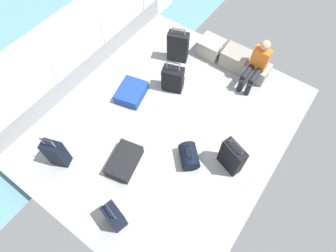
% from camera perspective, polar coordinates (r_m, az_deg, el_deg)
% --- Properties ---
extents(ground_plane, '(4.40, 5.20, 0.06)m').
position_cam_1_polar(ground_plane, '(5.64, -0.30, 0.50)').
color(ground_plane, '#939699').
extents(gunwale_port, '(0.06, 5.20, 0.45)m').
position_cam_1_polar(gunwale_port, '(6.45, -16.48, 11.31)').
color(gunwale_port, '#939699').
rests_on(gunwale_port, ground_plane).
extents(railing_port, '(0.04, 4.20, 1.02)m').
position_cam_1_polar(railing_port, '(6.07, -17.80, 14.80)').
color(railing_port, silver).
rests_on(railing_port, ground_plane).
extents(sea_wake, '(12.00, 12.00, 0.01)m').
position_cam_1_polar(sea_wake, '(7.76, -22.97, 12.58)').
color(sea_wake, '#598C9E').
rests_on(sea_wake, ground_plane).
extents(cargo_crate_0, '(0.57, 0.48, 0.37)m').
position_cam_1_polar(cargo_crate_0, '(6.77, 8.73, 15.65)').
color(cargo_crate_0, '#9E9989').
rests_on(cargo_crate_0, ground_plane).
extents(cargo_crate_1, '(0.62, 0.48, 0.41)m').
position_cam_1_polar(cargo_crate_1, '(6.59, 13.63, 13.26)').
color(cargo_crate_1, gray).
rests_on(cargo_crate_1, ground_plane).
extents(cargo_crate_2, '(0.56, 0.41, 0.34)m').
position_cam_1_polar(cargo_crate_2, '(6.50, 17.53, 10.72)').
color(cargo_crate_2, gray).
rests_on(cargo_crate_2, ground_plane).
extents(passenger_seated, '(0.34, 0.66, 1.04)m').
position_cam_1_polar(passenger_seated, '(6.12, 17.71, 12.00)').
color(passenger_seated, orange).
rests_on(passenger_seated, ground_plane).
extents(suitcase_0, '(0.60, 0.78, 0.22)m').
position_cam_1_polar(suitcase_0, '(5.17, -8.94, -7.07)').
color(suitcase_0, black).
rests_on(suitcase_0, ground_plane).
extents(suitcase_1, '(0.49, 0.33, 0.81)m').
position_cam_1_polar(suitcase_1, '(5.00, 12.90, -6.22)').
color(suitcase_1, black).
rests_on(suitcase_1, ground_plane).
extents(suitcase_2, '(0.66, 0.75, 0.21)m').
position_cam_1_polar(suitcase_2, '(5.97, -7.48, 6.84)').
color(suitcase_2, navy).
rests_on(suitcase_2, ground_plane).
extents(suitcase_3, '(0.40, 0.31, 0.83)m').
position_cam_1_polar(suitcase_3, '(5.31, -21.91, -5.19)').
color(suitcase_3, black).
rests_on(suitcase_3, ground_plane).
extents(suitcase_4, '(0.40, 0.31, 0.67)m').
position_cam_1_polar(suitcase_4, '(4.72, -10.90, -17.72)').
color(suitcase_4, black).
rests_on(suitcase_4, ground_plane).
extents(suitcase_5, '(0.50, 0.36, 0.85)m').
position_cam_1_polar(suitcase_5, '(6.46, 2.04, 15.89)').
color(suitcase_5, black).
rests_on(suitcase_5, ground_plane).
extents(suitcase_6, '(0.49, 0.38, 0.79)m').
position_cam_1_polar(suitcase_6, '(5.90, 1.00, 9.56)').
color(suitcase_6, black).
rests_on(suitcase_6, ground_plane).
extents(duffel_bag, '(0.55, 0.55, 0.47)m').
position_cam_1_polar(duffel_bag, '(5.09, 4.32, -6.17)').
color(duffel_bag, black).
rests_on(duffel_bag, ground_plane).
extents(paper_cup, '(0.08, 0.08, 0.10)m').
position_cam_1_polar(paper_cup, '(6.27, 3.47, 9.97)').
color(paper_cup, white).
rests_on(paper_cup, ground_plane).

